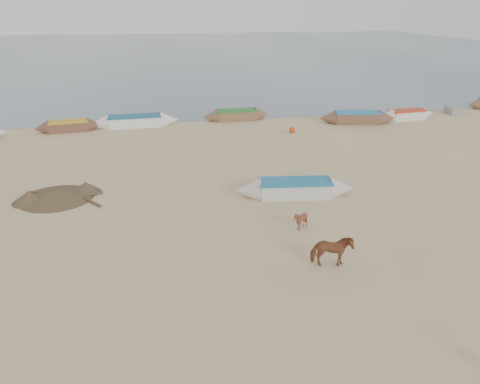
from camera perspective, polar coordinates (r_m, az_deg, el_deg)
name	(u,v)px	position (r m, az deg, el deg)	size (l,w,h in m)	color
ground	(260,256)	(17.64, 2.40, -7.82)	(140.00, 140.00, 0.00)	tan
sea	(168,51)	(97.35, -8.81, 16.59)	(160.00, 160.00, 0.00)	slate
cow_adult	(331,251)	(17.00, 11.09, -7.11)	(0.66, 1.45, 1.23)	brown
calf_front	(300,220)	(19.59, 7.38, -3.41)	(0.68, 0.76, 0.84)	brown
near_canoe	(295,188)	(22.90, 6.73, 0.45)	(5.88, 1.25, 0.83)	beige
debris_pile	(56,194)	(24.26, -21.55, -0.20)	(3.58, 3.58, 0.47)	brown
waterline_canoes	(208,120)	(36.53, -3.93, 8.76)	(57.14, 5.10, 0.94)	brown
beach_clutter	(248,122)	(36.24, 1.03, 8.48)	(43.13, 4.80, 0.64)	#2F683C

